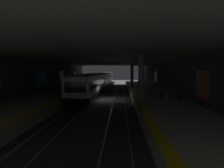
{
  "coord_description": "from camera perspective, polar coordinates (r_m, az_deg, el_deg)",
  "views": [
    {
      "loc": [
        -26.2,
        -2.4,
        4.02
      ],
      "look_at": [
        11.27,
        -0.64,
        1.47
      ],
      "focal_mm": 29.92,
      "sensor_mm": 36.0,
      "label": 1
    }
  ],
  "objects": [
    {
      "name": "bench_right_far",
      "position": [
        43.68,
        -11.81,
        0.6
      ],
      "size": [
        1.7,
        0.47,
        0.86
      ],
      "color": "#262628",
      "rests_on": "platform_right"
    },
    {
      "name": "pillar_far",
      "position": [
        32.76,
        6.11,
        2.65
      ],
      "size": [
        0.56,
        0.56,
        4.55
      ],
      "color": "gray",
      "rests_on": "platform_left"
    },
    {
      "name": "bench_left_mid",
      "position": [
        23.55,
        17.8,
        -2.26
      ],
      "size": [
        1.7,
        0.47,
        0.86
      ],
      "color": "#262628",
      "rests_on": "platform_left"
    },
    {
      "name": "backpack_on_floor",
      "position": [
        28.07,
        11.16,
        -1.85
      ],
      "size": [
        0.3,
        0.2,
        0.4
      ],
      "color": "maroon",
      "rests_on": "platform_left"
    },
    {
      "name": "trash_bin",
      "position": [
        21.55,
        -25.63,
        -3.28
      ],
      "size": [
        0.44,
        0.44,
        0.85
      ],
      "color": "#595B5E",
      "rests_on": "platform_right"
    },
    {
      "name": "ceiling_slab",
      "position": [
        26.37,
        -2.56,
        7.76
      ],
      "size": [
        60.0,
        19.4,
        0.4
      ],
      "color": "#ADAAA3",
      "rests_on": "wall_left"
    },
    {
      "name": "metro_train",
      "position": [
        45.78,
        -3.08,
        1.39
      ],
      "size": [
        53.77,
        2.83,
        3.49
      ],
      "color": "silver",
      "rests_on": "track_right"
    },
    {
      "name": "person_walking_mid",
      "position": [
        21.86,
        11.97,
        -1.63
      ],
      "size": [
        0.6,
        0.23,
        1.66
      ],
      "color": "#353535",
      "rests_on": "platform_left"
    },
    {
      "name": "person_standing_far",
      "position": [
        20.69,
        20.11,
        -2.25
      ],
      "size": [
        0.6,
        0.22,
        1.57
      ],
      "color": "#282828",
      "rests_on": "platform_left"
    },
    {
      "name": "bench_left_near",
      "position": [
        20.67,
        19.97,
        -3.14
      ],
      "size": [
        1.7,
        0.47,
        0.86
      ],
      "color": "#262628",
      "rests_on": "platform_left"
    },
    {
      "name": "bench_right_near",
      "position": [
        28.99,
        -19.48,
        -1.17
      ],
      "size": [
        1.7,
        0.47,
        0.86
      ],
      "color": "#262628",
      "rests_on": "platform_right"
    },
    {
      "name": "bench_left_far",
      "position": [
        35.96,
        12.51,
        -0.1
      ],
      "size": [
        1.7,
        0.47,
        0.86
      ],
      "color": "#262628",
      "rests_on": "platform_left"
    },
    {
      "name": "pillar_near",
      "position": [
        18.0,
        8.92,
        1.63
      ],
      "size": [
        0.56,
        0.56,
        4.55
      ],
      "color": "gray",
      "rests_on": "platform_left"
    },
    {
      "name": "person_waiting_near",
      "position": [
        36.46,
        8.12,
        0.53
      ],
      "size": [
        0.6,
        0.22,
        1.59
      ],
      "color": "#2D2D2D",
      "rests_on": "platform_left"
    },
    {
      "name": "ground_plane",
      "position": [
        26.62,
        -2.52,
        -4.8
      ],
      "size": [
        120.0,
        120.0,
        0.0
      ],
      "primitive_type": "plane",
      "color": "#383A38"
    },
    {
      "name": "track_left",
      "position": [
        26.5,
        2.24,
        -4.67
      ],
      "size": [
        60.0,
        1.53,
        0.16
      ],
      "color": "gray",
      "rests_on": "ground"
    },
    {
      "name": "track_right",
      "position": [
        26.89,
        -7.21,
        -4.57
      ],
      "size": [
        60.0,
        1.53,
        0.16
      ],
      "color": "gray",
      "rests_on": "ground"
    },
    {
      "name": "wall_left",
      "position": [
        27.16,
        17.74,
        1.13
      ],
      "size": [
        60.0,
        0.56,
        5.6
      ],
      "color": "#56565B",
      "rests_on": "ground"
    },
    {
      "name": "bench_right_mid",
      "position": [
        40.73,
        -12.89,
        0.35
      ],
      "size": [
        1.7,
        0.47,
        0.86
      ],
      "color": "#262628",
      "rests_on": "platform_right"
    },
    {
      "name": "suitcase_rolling",
      "position": [
        21.33,
        14.84,
        -3.27
      ],
      "size": [
        0.44,
        0.23,
        1.02
      ],
      "color": "maroon",
      "rests_on": "platform_left"
    },
    {
      "name": "wall_right",
      "position": [
        28.82,
        -21.59,
        1.19
      ],
      "size": [
        60.0,
        0.56,
        5.6
      ],
      "color": "#56565B",
      "rests_on": "ground"
    },
    {
      "name": "platform_right",
      "position": [
        27.91,
        -16.06,
        -3.46
      ],
      "size": [
        60.0,
        5.3,
        1.06
      ],
      "color": "beige",
      "rests_on": "ground"
    },
    {
      "name": "platform_left",
      "position": [
        26.76,
        11.61,
        -3.7
      ],
      "size": [
        60.0,
        5.3,
        1.06
      ],
      "color": "beige",
      "rests_on": "ground"
    }
  ]
}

